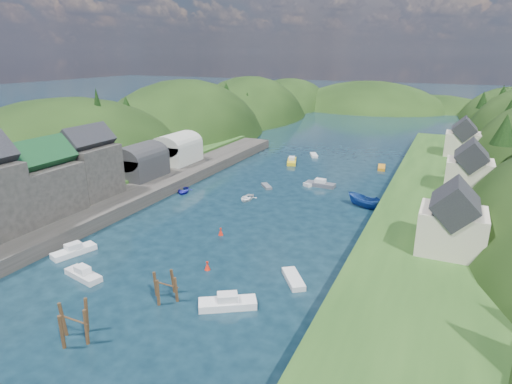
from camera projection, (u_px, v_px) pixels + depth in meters
The scene contains 15 objects.
ground at pixel (303, 180), 84.56m from camera, with size 600.00×600.00×0.00m, color black.
hillside_left at pixel (185, 166), 126.57m from camera, with size 44.00×245.56×52.00m.
far_hills at pixel (393, 132), 194.39m from camera, with size 103.00×68.00×44.00m.
hill_trees at pixel (327, 115), 93.44m from camera, with size 90.95×150.66×12.42m.
quay_left at pixel (98, 204), 67.95m from camera, with size 12.00×110.00×2.00m, color #2D2B28.
terrace_left_grass at pixel (66, 197), 70.66m from camera, with size 12.00×110.00×2.50m, color #234719.
quayside_buildings at pixel (3, 190), 55.11m from camera, with size 8.00×35.84×12.90m.
boat_sheds at pixel (159, 153), 83.80m from camera, with size 7.00×21.00×7.50m.
terrace_right at pixel (436, 208), 65.60m from camera, with size 16.00×120.00×2.40m, color #234719.
right_bank_cottages at pixel (463, 169), 70.14m from camera, with size 9.00×59.24×8.41m.
piling_cluster_near at pixel (75, 326), 37.20m from camera, with size 3.25×3.03×3.93m.
piling_cluster_far at pixel (166, 289), 43.55m from camera, with size 3.06×2.87×3.30m.
channel_buoy_near at pixel (207, 266), 49.50m from camera, with size 0.70×0.70×1.10m.
channel_buoy_far at pixel (221, 232), 58.89m from camera, with size 0.70×0.70×1.10m.
moored_boats at pixel (233, 228), 59.64m from camera, with size 36.37×86.62×2.26m.
Camera 1 is at (25.65, -27.49, 24.08)m, focal length 30.00 mm.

